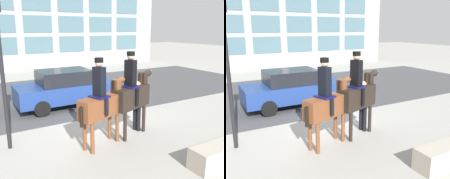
# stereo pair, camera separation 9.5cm
# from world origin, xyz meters

# --- Properties ---
(ground_plane) EXTENTS (80.00, 80.00, 0.00)m
(ground_plane) POSITION_xyz_m (0.00, 0.00, 0.00)
(ground_plane) COLOR #9E9B93
(road_surface) EXTENTS (25.43, 8.50, 0.01)m
(road_surface) POSITION_xyz_m (0.00, 4.75, 0.00)
(road_surface) COLOR #444447
(road_surface) RESTS_ON ground_plane
(mounted_horse_lead) EXTENTS (1.78, 0.88, 2.57)m
(mounted_horse_lead) POSITION_xyz_m (-0.57, -1.72, 1.29)
(mounted_horse_lead) COLOR brown
(mounted_horse_lead) RESTS_ON ground_plane
(mounted_horse_companion) EXTENTS (1.79, 0.88, 2.67)m
(mounted_horse_companion) POSITION_xyz_m (0.60, -1.50, 1.35)
(mounted_horse_companion) COLOR black
(mounted_horse_companion) RESTS_ON ground_plane
(pedestrian_bystander) EXTENTS (0.80, 0.60, 1.68)m
(pedestrian_bystander) POSITION_xyz_m (0.93, -1.32, 0.99)
(pedestrian_bystander) COLOR black
(pedestrian_bystander) RESTS_ON ground_plane
(street_car_near_lane) EXTENTS (4.29, 1.90, 1.61)m
(street_car_near_lane) POSITION_xyz_m (-0.14, 2.45, 0.82)
(street_car_near_lane) COLOR navy
(street_car_near_lane) RESTS_ON ground_plane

